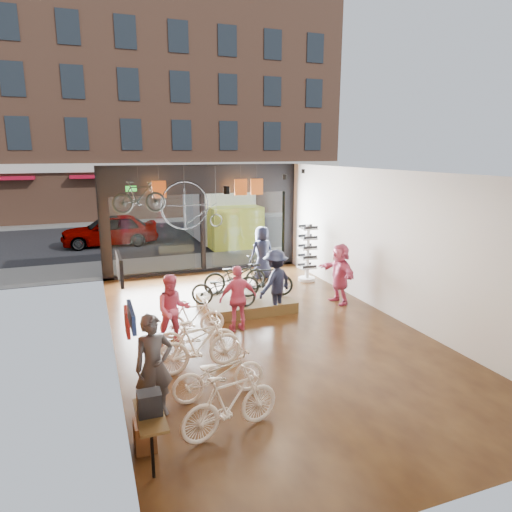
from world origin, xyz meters
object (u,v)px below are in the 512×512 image
display_bike_left (223,289)px  display_bike_mid (265,280)px  floor_bike_2 (219,374)px  floor_bike_5 (193,318)px  customer_1 (173,310)px  display_platform (246,303)px  customer_4 (262,252)px  customer_0 (154,366)px  hung_bike (139,197)px  customer_3 (275,282)px  box_truck (222,213)px  floor_bike_1 (230,403)px  display_bike_right (235,275)px  sunglasses_rack (307,253)px  floor_bike_3 (199,345)px  floor_bike_4 (196,336)px  street_car (110,230)px  customer_2 (238,298)px  penny_farthing (195,207)px  customer_5 (340,273)px

display_bike_left → display_bike_mid: (1.31, 0.33, 0.02)m
floor_bike_2 → floor_bike_5: size_ratio=1.12×
display_bike_left → customer_1: (-1.54, -1.31, 0.06)m
display_platform → display_bike_mid: bearing=-10.1°
customer_4 → customer_0: bearing=45.9°
floor_bike_2 → hung_bike: bearing=0.4°
display_bike_left → customer_3: size_ratio=0.97×
box_truck → floor_bike_1: box_truck is taller
display_bike_mid → display_bike_right: display_bike_right is taller
floor_bike_1 → customer_1: bearing=-9.3°
hung_bike → display_bike_mid: bearing=-136.0°
box_truck → display_bike_mid: bearing=-99.2°
display_bike_mid → hung_bike: size_ratio=0.99×
customer_0 → sunglasses_rack: size_ratio=0.92×
floor_bike_3 → customer_0: (-1.05, -1.28, 0.34)m
display_platform → customer_0: bearing=-125.0°
display_bike_mid → floor_bike_2: bearing=161.0°
sunglasses_rack → hung_bike: 5.68m
floor_bike_1 → customer_4: (3.65, 8.08, 0.39)m
customer_1 → display_platform: bearing=39.3°
box_truck → customer_1: (-4.38, -11.06, -0.57)m
display_platform → display_bike_mid: (0.55, -0.10, 0.62)m
floor_bike_5 → customer_1: bearing=121.9°
customer_0 → customer_1: size_ratio=1.08×
display_bike_right → customer_0: bearing=147.3°
floor_bike_1 → floor_bike_4: (0.14, 2.88, -0.06)m
display_bike_mid → customer_4: (1.00, 2.83, 0.12)m
customer_4 → floor_bike_5: bearing=40.1°
street_car → floor_bike_4: 12.84m
display_bike_left → customer_3: bearing=-73.9°
display_bike_right → customer_3: customer_3 is taller
customer_3 → customer_0: bearing=16.9°
display_bike_right → sunglasses_rack: size_ratio=0.99×
sunglasses_rack → hung_bike: (-5.29, 0.63, 1.98)m
customer_2 → customer_4: bearing=-119.1°
customer_1 → display_bike_mid: bearing=32.1°
floor_bike_3 → customer_3: (2.65, 2.44, 0.34)m
customer_0 → box_truck: bearing=61.1°
floor_bike_1 → customer_0: customer_0 is taller
display_bike_left → display_bike_right: (0.66, 1.03, 0.04)m
floor_bike_5 → display_bike_mid: size_ratio=0.96×
customer_4 → penny_farthing: size_ratio=0.91×
customer_0 → customer_4: (4.66, 7.17, 0.02)m
street_car → floor_bike_1: bearing=3.3°
customer_0 → customer_5: customer_0 is taller
floor_bike_4 → penny_farthing: bearing=-3.2°
box_truck → floor_bike_2: bearing=-106.6°
floor_bike_1 → floor_bike_4: 2.88m
floor_bike_4 → hung_bike: hung_bike is taller
street_car → customer_0: bearing=-0.4°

